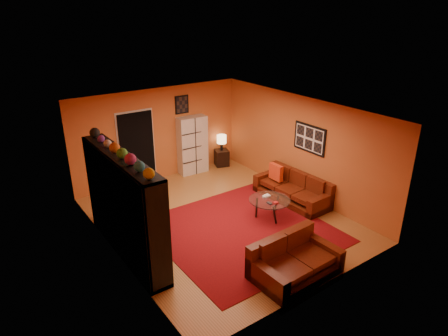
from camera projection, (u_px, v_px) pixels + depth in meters
floor at (220, 219)px, 9.36m from camera, size 6.00×6.00×0.00m
ceiling at (220, 111)px, 8.36m from camera, size 6.00×6.00×0.00m
wall_back at (159, 135)px, 11.13m from camera, size 6.00×0.00×6.00m
wall_front at (323, 225)px, 6.60m from camera, size 6.00×0.00×6.00m
wall_left at (112, 197)px, 7.53m from camera, size 0.00×6.00×6.00m
wall_right at (301, 147)px, 10.19m from camera, size 0.00×6.00×6.00m
rug at (242, 231)px, 8.88m from camera, size 3.60×3.60×0.01m
doorway at (137, 149)px, 10.83m from camera, size 0.95×0.10×2.04m
wall_art_right at (310, 139)px, 9.84m from camera, size 0.03×1.00×0.70m
wall_art_back at (182, 105)px, 11.22m from camera, size 0.42×0.03×0.52m
entertainment_unit at (124, 206)px, 7.75m from camera, size 0.45×3.00×2.10m
tv at (126, 208)px, 7.82m from camera, size 0.90×0.12×0.52m
sofa at (294, 189)px, 10.21m from camera, size 0.92×2.07×0.85m
loveseat at (292, 260)px, 7.41m from camera, size 1.66×1.03×0.85m
throw_pillow at (276, 172)px, 10.36m from camera, size 0.12×0.42×0.42m
coffee_table at (270, 201)px, 9.25m from camera, size 0.96×0.96×0.48m
storage_cabinet at (192, 145)px, 11.65m from camera, size 0.87×0.42×1.71m
bowl_chair at (147, 195)px, 9.88m from camera, size 0.67×0.67×0.55m
side_table at (222, 158)px, 12.38m from camera, size 0.51×0.51×0.50m
table_lamp at (222, 140)px, 12.15m from camera, size 0.29×0.29×0.48m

